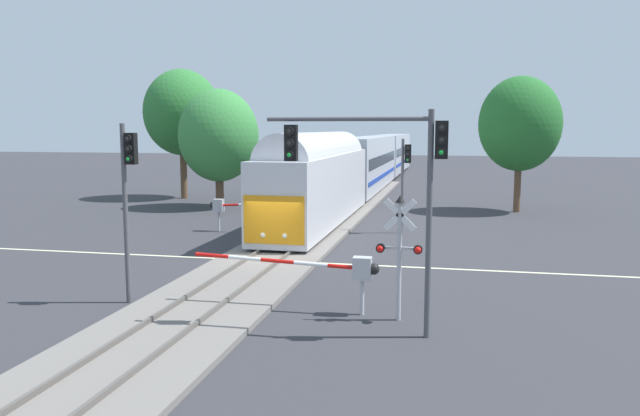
{
  "coord_description": "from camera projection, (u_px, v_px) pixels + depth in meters",
  "views": [
    {
      "loc": [
        7.64,
        -25.5,
        5.68
      ],
      "look_at": [
        1.63,
        2.79,
        2.0
      ],
      "focal_mm": 35.11,
      "sensor_mm": 36.0,
      "label": 1
    }
  ],
  "objects": [
    {
      "name": "railway_track",
      "position": [
        270.0,
        259.0,
        27.02
      ],
      "size": [
        4.4,
        80.0,
        0.32
      ],
      "color": "slate",
      "rests_on": "ground"
    },
    {
      "name": "traffic_signal_median",
      "position": [
        128.0,
        184.0,
        20.0
      ],
      "size": [
        0.53,
        0.38,
        5.85
      ],
      "color": "#4C4C51",
      "rests_on": "ground"
    },
    {
      "name": "oak_behind_train",
      "position": [
        219.0,
        136.0,
        44.49
      ],
      "size": [
        5.69,
        5.69,
        8.49
      ],
      "color": "brown",
      "rests_on": "ground"
    },
    {
      "name": "crossing_signal_mast",
      "position": [
        399.0,
        245.0,
        18.34
      ],
      "size": [
        1.36,
        0.44,
        3.75
      ],
      "color": "#B2B2B7",
      "rests_on": "ground"
    },
    {
      "name": "commuter_train",
      "position": [
        367.0,
        161.0,
        56.85
      ],
      "size": [
        3.04,
        65.02,
        5.16
      ],
      "color": "silver",
      "rests_on": "railway_track"
    },
    {
      "name": "crossing_gate_near",
      "position": [
        340.0,
        268.0,
        19.17
      ],
      "size": [
        5.96,
        0.4,
        1.8
      ],
      "color": "#B7B7BC",
      "rests_on": "ground"
    },
    {
      "name": "pine_left_background",
      "position": [
        182.0,
        113.0,
        50.44
      ],
      "size": [
        6.17,
        6.17,
        10.43
      ],
      "color": "brown",
      "rests_on": "ground"
    },
    {
      "name": "oak_far_right",
      "position": [
        520.0,
        124.0,
        42.15
      ],
      "size": [
        5.48,
        5.48,
        9.19
      ],
      "color": "brown",
      "rests_on": "ground"
    },
    {
      "name": "traffic_signal_far_side",
      "position": [
        405.0,
        170.0,
        33.76
      ],
      "size": [
        0.53,
        0.38,
        5.14
      ],
      "color": "#4C4C51",
      "rests_on": "ground"
    },
    {
      "name": "road_centre_stripe",
      "position": [
        270.0,
        261.0,
        27.03
      ],
      "size": [
        44.0,
        0.2,
        0.01
      ],
      "color": "beige",
      "rests_on": "ground"
    },
    {
      "name": "ground_plane",
      "position": [
        270.0,
        261.0,
        27.03
      ],
      "size": [
        220.0,
        220.0,
        0.0
      ],
      "primitive_type": "plane",
      "color": "#333338"
    },
    {
      "name": "crossing_gate_far",
      "position": [
        232.0,
        206.0,
        34.51
      ],
      "size": [
        6.52,
        0.4,
        1.87
      ],
      "color": "#B7B7BC",
      "rests_on": "ground"
    },
    {
      "name": "traffic_signal_near_right",
      "position": [
        383.0,
        166.0,
        16.77
      ],
      "size": [
        4.92,
        0.38,
        6.19
      ],
      "color": "#4C4C51",
      "rests_on": "ground"
    }
  ]
}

